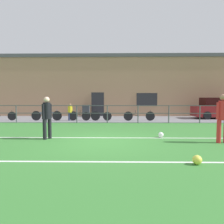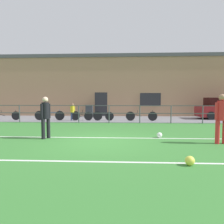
{
  "view_description": "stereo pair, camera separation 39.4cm",
  "coord_description": "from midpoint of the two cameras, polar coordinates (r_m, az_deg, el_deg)",
  "views": [
    {
      "loc": [
        0.56,
        -8.12,
        1.66
      ],
      "look_at": [
        0.36,
        2.88,
        0.92
      ],
      "focal_mm": 34.84,
      "sensor_mm": 36.0,
      "label": 1
    },
    {
      "loc": [
        0.96,
        -8.1,
        1.66
      ],
      "look_at": [
        0.36,
        2.88,
        0.92
      ],
      "focal_mm": 34.84,
      "sensor_mm": 36.0,
      "label": 2
    }
  ],
  "objects": [
    {
      "name": "ground",
      "position": [
        8.32,
        -2.23,
        -7.81
      ],
      "size": [
        60.0,
        44.0,
        0.04
      ],
      "primitive_type": "cube",
      "color": "#387A33"
    },
    {
      "name": "soccer_ball_match",
      "position": [
        5.81,
        21.63,
        -11.81
      ],
      "size": [
        0.24,
        0.24,
        0.24
      ],
      "primitive_type": "sphere",
      "color": "#E5E04C",
      "rests_on": "ground"
    },
    {
      "name": "spectator_child",
      "position": [
        15.72,
        -9.58,
        0.31
      ],
      "size": [
        0.31,
        0.21,
        1.21
      ],
      "rotation": [
        0.0,
        0.0,
        3.51
      ],
      "color": "#232D4C",
      "rests_on": "pavement_strip"
    },
    {
      "name": "player_striker",
      "position": [
        8.75,
        27.98,
        -0.86
      ],
      "size": [
        0.49,
        0.31,
        1.78
      ],
      "rotation": [
        0.0,
        0.0,
        0.1
      ],
      "color": "red",
      "rests_on": "ground"
    },
    {
      "name": "bicycle_parked_1",
      "position": [
        16.2,
        -15.42,
        -0.85
      ],
      "size": [
        2.17,
        0.04,
        0.77
      ],
      "color": "black",
      "rests_on": "pavement_strip"
    },
    {
      "name": "clubhouse_facade",
      "position": [
        20.35,
        0.97,
        6.91
      ],
      "size": [
        28.0,
        2.56,
        5.48
      ],
      "color": "#A37A5B",
      "rests_on": "ground"
    },
    {
      "name": "soccer_ball_spare",
      "position": [
        9.24,
        13.56,
        -5.91
      ],
      "size": [
        0.22,
        0.22,
        0.22
      ],
      "primitive_type": "sphere",
      "color": "white",
      "rests_on": "ground"
    },
    {
      "name": "bicycle_parked_2",
      "position": [
        15.43,
        8.45,
        -1.04
      ],
      "size": [
        2.2,
        0.04,
        0.74
      ],
      "color": "black",
      "rests_on": "pavement_strip"
    },
    {
      "name": "bicycle_parked_3",
      "position": [
        15.45,
        -2.74,
        -1.05
      ],
      "size": [
        2.12,
        0.04,
        0.72
      ],
      "color": "black",
      "rests_on": "pavement_strip"
    },
    {
      "name": "field_line_touchline",
      "position": [
        9.01,
        -1.8,
        -6.75
      ],
      "size": [
        36.0,
        0.11,
        0.0
      ],
      "primitive_type": "cube",
      "color": "white",
      "rests_on": "ground"
    },
    {
      "name": "bicycle_parked_0",
      "position": [
        15.56,
        -6.0,
        -0.95
      ],
      "size": [
        2.26,
        0.04,
        0.76
      ],
      "color": "black",
      "rests_on": "pavement_strip"
    },
    {
      "name": "perimeter_fence",
      "position": [
        14.16,
        0.02,
        0.15
      ],
      "size": [
        36.07,
        0.07,
        1.15
      ],
      "color": "#474C51",
      "rests_on": "ground"
    },
    {
      "name": "bicycle_parked_4",
      "position": [
        17.53,
        -25.69,
        -0.82
      ],
      "size": [
        2.24,
        0.04,
        0.73
      ],
      "color": "black",
      "rests_on": "pavement_strip"
    },
    {
      "name": "field_line_hash",
      "position": [
        5.78,
        -4.71,
        -12.83
      ],
      "size": [
        36.0,
        0.11,
        0.0
      ],
      "primitive_type": "cube",
      "color": "white",
      "rests_on": "ground"
    },
    {
      "name": "player_goalkeeper",
      "position": [
        9.06,
        -15.86,
        -0.74
      ],
      "size": [
        0.3,
        0.4,
        1.69
      ],
      "rotation": [
        0.0,
        0.0,
        4.13
      ],
      "color": "black",
      "rests_on": "ground"
    },
    {
      "name": "pavement_strip",
      "position": [
        16.71,
        0.48,
        -1.82
      ],
      "size": [
        48.0,
        5.0,
        0.02
      ],
      "primitive_type": "cube",
      "color": "slate",
      "rests_on": "ground"
    },
    {
      "name": "trash_bin_0",
      "position": [
        18.65,
        -5.38,
        0.33
      ],
      "size": [
        0.62,
        0.52,
        0.99
      ],
      "color": "#33383D",
      "rests_on": "pavement_strip"
    }
  ]
}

